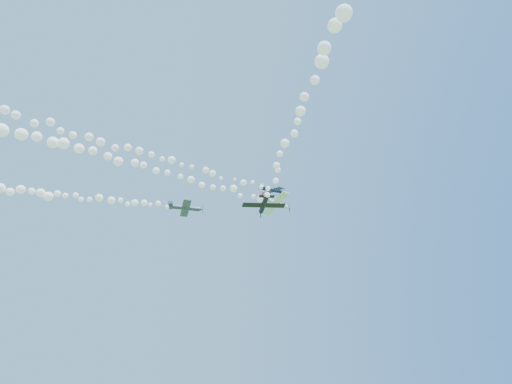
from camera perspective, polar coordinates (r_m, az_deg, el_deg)
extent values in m
cylinder|color=white|center=(97.21, 2.49, -1.42)|extent=(6.47, 4.33, 1.61)
cone|color=white|center=(98.93, 4.29, -2.11)|extent=(1.23, 1.22, 1.01)
cone|color=#BD3B15|center=(99.18, 4.53, -2.20)|extent=(0.49, 0.46, 0.36)
cube|color=black|center=(99.11, 4.47, -2.18)|extent=(0.14, 0.74, 2.14)
cube|color=white|center=(97.24, 2.64, -1.54)|extent=(4.12, 8.35, 2.40)
cube|color=white|center=(95.90, 0.95, -0.81)|extent=(1.80, 3.04, 0.91)
cube|color=#BD3B15|center=(96.29, 0.88, -0.51)|extent=(1.10, 0.76, 1.45)
sphere|color=black|center=(97.94, 2.95, -1.42)|extent=(1.05, 1.21, 1.08)
cylinder|color=#0C1838|center=(94.01, 2.15, 0.25)|extent=(5.59, 1.01, 1.33)
cone|color=#0C1838|center=(95.62, 3.64, -0.03)|extent=(0.74, 0.78, 0.81)
cone|color=white|center=(95.85, 3.84, -0.07)|extent=(0.31, 0.28, 0.29)
cube|color=black|center=(95.79, 3.79, -0.06)|extent=(0.13, 0.57, 1.72)
cube|color=#0C1838|center=(94.11, 2.26, 0.17)|extent=(3.29, 6.72, 1.84)
cube|color=#0C1838|center=(92.75, 0.87, 0.53)|extent=(1.44, 2.45, 0.71)
cube|color=white|center=(92.84, 0.84, 0.83)|extent=(0.89, 0.59, 1.17)
sphere|color=black|center=(94.52, 2.55, 0.38)|extent=(0.84, 0.96, 0.86)
cylinder|color=#353C4E|center=(95.87, -9.54, -2.09)|extent=(6.80, 1.03, 1.00)
cone|color=#353C4E|center=(96.16, -7.37, -2.33)|extent=(0.81, 0.91, 0.91)
cone|color=navy|center=(96.21, -7.07, -2.37)|extent=(0.35, 0.32, 0.32)
cube|color=black|center=(96.20, -7.15, -2.36)|extent=(0.07, 0.16, 2.15)
cube|color=#353C4E|center=(95.83, -9.38, -2.18)|extent=(1.79, 8.39, 0.18)
cube|color=#353C4E|center=(95.76, -11.36, -1.86)|extent=(0.99, 2.95, 0.10)
cube|color=navy|center=(96.03, -11.38, -1.52)|extent=(1.09, 0.11, 1.36)
sphere|color=black|center=(96.12, -8.96, -1.93)|extent=(0.83, 0.82, 0.82)
cylinder|color=black|center=(72.92, 1.07, -1.61)|extent=(1.11, 6.00, 0.85)
cone|color=black|center=(75.77, 0.65, -2.71)|extent=(0.83, 0.73, 0.80)
cone|color=gold|center=(76.17, 0.59, -2.85)|extent=(0.29, 0.31, 0.28)
cube|color=black|center=(76.07, 0.61, -2.82)|extent=(0.25, 0.07, 1.90)
cube|color=black|center=(73.09, 1.04, -1.78)|extent=(7.48, 2.24, 0.57)
cube|color=black|center=(70.60, 1.44, -0.59)|extent=(2.66, 1.11, 0.23)
cube|color=gold|center=(70.79, 1.42, -0.17)|extent=(0.26, 0.95, 1.20)
sphere|color=black|center=(73.83, 0.94, -1.64)|extent=(0.83, 0.79, 0.76)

